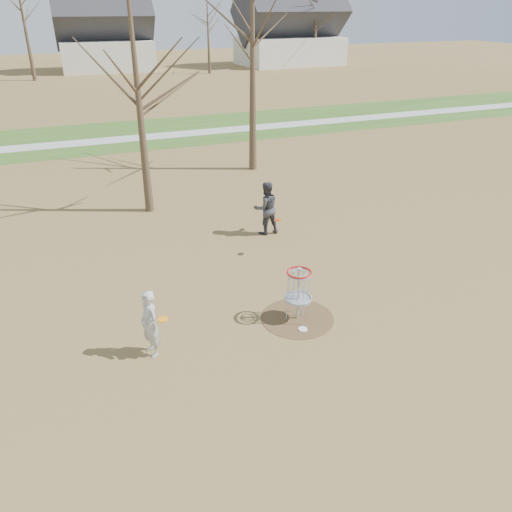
# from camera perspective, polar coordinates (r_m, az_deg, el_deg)

# --- Properties ---
(ground) EXTENTS (160.00, 160.00, 0.00)m
(ground) POSITION_cam_1_polar(r_m,az_deg,el_deg) (12.41, 4.74, -7.07)
(ground) COLOR brown
(ground) RESTS_ON ground
(green_band) EXTENTS (160.00, 8.00, 0.01)m
(green_band) POSITION_cam_1_polar(r_m,az_deg,el_deg) (31.30, -12.74, 13.50)
(green_band) COLOR #2D5119
(green_band) RESTS_ON ground
(footpath) EXTENTS (160.00, 1.50, 0.01)m
(footpath) POSITION_cam_1_polar(r_m,az_deg,el_deg) (30.34, -12.40, 13.14)
(footpath) COLOR #9E9E99
(footpath) RESTS_ON green_band
(dirt_circle) EXTENTS (1.80, 1.80, 0.01)m
(dirt_circle) POSITION_cam_1_polar(r_m,az_deg,el_deg) (12.41, 4.74, -7.06)
(dirt_circle) COLOR #47331E
(dirt_circle) RESTS_ON ground
(player_standing) EXTENTS (0.51, 0.65, 1.56)m
(player_standing) POSITION_cam_1_polar(r_m,az_deg,el_deg) (11.02, -12.05, -7.62)
(player_standing) COLOR #ADADAD
(player_standing) RESTS_ON ground
(player_throwing) EXTENTS (0.88, 0.69, 1.79)m
(player_throwing) POSITION_cam_1_polar(r_m,az_deg,el_deg) (16.52, 1.14, 5.50)
(player_throwing) COLOR #36363B
(player_throwing) RESTS_ON ground
(disc_grounded) EXTENTS (0.22, 0.22, 0.02)m
(disc_grounded) POSITION_cam_1_polar(r_m,az_deg,el_deg) (12.00, 5.37, -8.32)
(disc_grounded) COLOR white
(disc_grounded) RESTS_ON dirt_circle
(discs_in_play) EXTENTS (4.50, 3.93, 0.21)m
(discs_in_play) POSITION_cam_1_polar(r_m,az_deg,el_deg) (12.80, -2.64, -0.32)
(discs_in_play) COLOR #F1410C
(discs_in_play) RESTS_ON ground
(disc_golf_basket) EXTENTS (0.64, 0.64, 1.35)m
(disc_golf_basket) POSITION_cam_1_polar(r_m,az_deg,el_deg) (11.93, 4.90, -3.43)
(disc_golf_basket) COLOR #9EA3AD
(disc_golf_basket) RESTS_ON ground
(bare_trees) EXTENTS (52.62, 44.98, 9.00)m
(bare_trees) POSITION_cam_1_polar(r_m,az_deg,el_deg) (45.44, -14.67, 24.14)
(bare_trees) COLOR #382B1E
(bare_trees) RESTS_ON ground
(houses_row) EXTENTS (56.51, 10.01, 7.26)m
(houses_row) POSITION_cam_1_polar(r_m,az_deg,el_deg) (62.47, -14.42, 23.03)
(houses_row) COLOR silver
(houses_row) RESTS_ON ground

